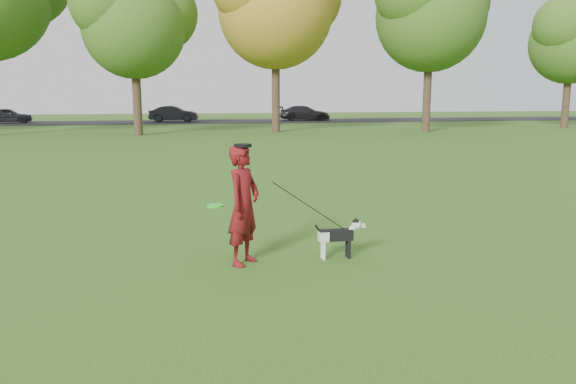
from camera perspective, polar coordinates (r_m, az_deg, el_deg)
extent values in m
plane|color=#285116|center=(7.66, 3.07, -7.69)|extent=(120.00, 120.00, 0.00)
cube|color=black|center=(47.17, -8.89, 7.08)|extent=(120.00, 7.00, 0.02)
imported|color=#5E0D13|center=(7.66, -4.53, -1.34)|extent=(0.67, 0.72, 1.65)
cube|color=black|center=(8.02, 4.89, -4.38)|extent=(0.48, 0.15, 0.16)
cube|color=silver|center=(7.97, 3.62, -4.51)|extent=(0.13, 0.15, 0.14)
cylinder|color=silver|center=(7.98, 3.70, -6.00)|extent=(0.05, 0.05, 0.26)
cylinder|color=silver|center=(8.07, 3.51, -5.80)|extent=(0.05, 0.05, 0.26)
cylinder|color=black|center=(8.07, 6.22, -5.84)|extent=(0.05, 0.05, 0.26)
cylinder|color=black|center=(8.17, 6.01, -5.64)|extent=(0.05, 0.05, 0.26)
cylinder|color=silver|center=(8.07, 6.37, -4.02)|extent=(0.16, 0.10, 0.17)
sphere|color=silver|center=(8.07, 6.98, -3.33)|extent=(0.15, 0.15, 0.15)
sphere|color=black|center=(8.06, 6.93, -3.12)|extent=(0.11, 0.11, 0.11)
cube|color=silver|center=(8.10, 7.51, -3.39)|extent=(0.10, 0.06, 0.05)
sphere|color=black|center=(8.12, 7.86, -3.37)|extent=(0.03, 0.03, 0.03)
cone|color=black|center=(8.02, 7.02, -2.88)|extent=(0.05, 0.05, 0.06)
cone|color=black|center=(8.09, 6.85, -2.76)|extent=(0.05, 0.05, 0.06)
cylinder|color=black|center=(7.95, 3.29, -4.08)|extent=(0.17, 0.03, 0.22)
cylinder|color=black|center=(8.05, 6.05, -3.99)|extent=(0.10, 0.10, 0.02)
imported|color=black|center=(48.86, -26.61, 6.96)|extent=(3.68, 1.87, 1.20)
imported|color=black|center=(47.11, -11.54, 7.78)|extent=(4.03, 1.83, 1.28)
imported|color=black|center=(48.29, 1.71, 8.01)|extent=(4.51, 2.32, 1.25)
cylinder|color=#1DE81F|center=(7.58, -7.38, -1.38)|extent=(0.23, 0.23, 0.02)
cylinder|color=black|center=(7.54, -4.62, 4.74)|extent=(0.24, 0.24, 0.04)
cylinder|color=#38281C|center=(32.65, -15.09, 9.27)|extent=(0.48, 0.48, 4.20)
sphere|color=#426B1E|center=(32.91, -15.45, 16.84)|extent=(5.60, 5.60, 5.60)
cylinder|color=#38281C|center=(34.07, -1.25, 10.33)|extent=(0.48, 0.48, 5.04)
cylinder|color=#38281C|center=(35.32, 13.95, 9.86)|extent=(0.48, 0.48, 4.83)
sphere|color=#426B1E|center=(35.69, 14.31, 17.90)|extent=(6.44, 6.44, 6.44)
cylinder|color=#38281C|center=(42.74, 26.42, 8.54)|extent=(0.48, 0.48, 3.99)
sphere|color=#426B1E|center=(42.91, 26.86, 14.03)|extent=(5.32, 5.32, 5.32)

